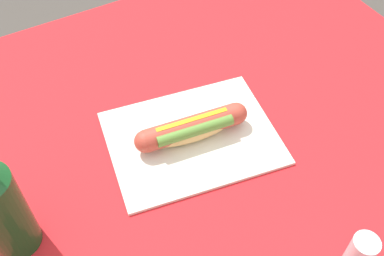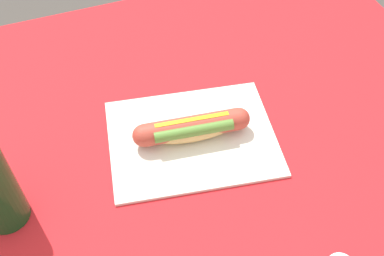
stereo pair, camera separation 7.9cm
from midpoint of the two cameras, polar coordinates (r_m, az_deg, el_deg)
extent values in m
cylinder|color=brown|center=(1.47, 13.26, 3.20)|extent=(0.07, 0.07, 0.74)
cube|color=brown|center=(0.80, -0.36, -5.24)|extent=(1.17, 0.91, 0.03)
cube|color=red|center=(0.78, -0.36, -4.52)|extent=(1.23, 0.97, 0.00)
cube|color=silver|center=(0.81, 2.78, -1.40)|extent=(0.32, 0.27, 0.01)
ellipsoid|color=#DBB26B|center=(0.79, 2.85, -0.29)|extent=(0.16, 0.07, 0.04)
cylinder|color=#B24233|center=(0.79, 2.86, -0.05)|extent=(0.17, 0.06, 0.04)
sphere|color=#B24233|center=(0.78, -3.15, -1.12)|extent=(0.04, 0.04, 0.04)
sphere|color=#B24233|center=(0.81, 8.63, 0.98)|extent=(0.04, 0.04, 0.04)
cube|color=yellow|center=(0.77, 2.91, 0.81)|extent=(0.13, 0.02, 0.00)
cylinder|color=#568433|center=(0.77, 3.15, -0.50)|extent=(0.14, 0.04, 0.02)
camera|label=1|loc=(0.04, -87.13, 3.38)|focal=42.97mm
camera|label=2|loc=(0.04, 92.87, -3.38)|focal=42.97mm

